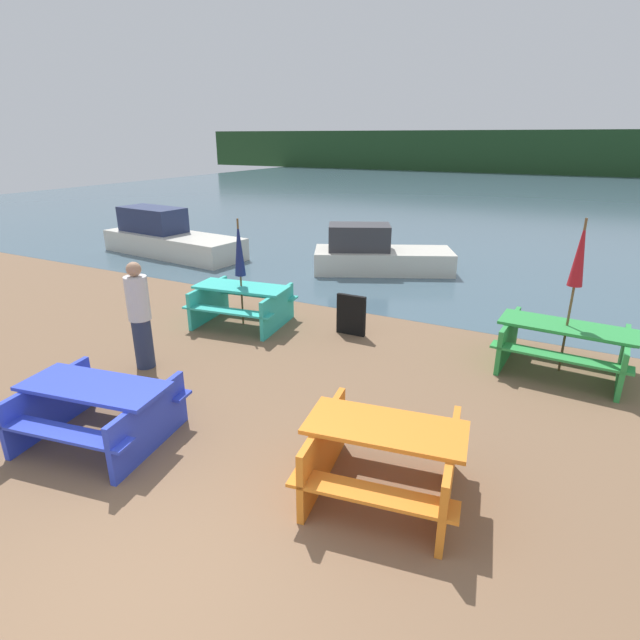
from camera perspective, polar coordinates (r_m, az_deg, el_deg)
The scene contains 13 objects.
ground_plane at distance 4.69m, azimuth -20.31°, elevation -28.31°, with size 60.00×60.00×0.00m, color brown.
water at distance 34.30m, azimuth 23.70°, elevation 12.89°, with size 60.00×50.00×0.00m.
far_treeline at distance 54.11m, azimuth 25.98°, elevation 16.83°, with size 80.00×1.60×4.00m.
picnic_table_blue at distance 6.51m, azimuth -24.13°, elevation -8.98°, with size 1.92×1.65×0.73m.
picnic_table_orange at distance 5.16m, azimuth 7.34°, elevation -14.97°, with size 1.75×1.60×0.79m.
picnic_table_teal at distance 9.67m, azimuth -8.90°, elevation 2.16°, with size 1.93×1.60×0.76m.
picnic_table_green at distance 8.47m, azimuth 26.08°, elevation -2.38°, with size 1.97×1.49×0.75m.
umbrella_crimson at distance 8.10m, azimuth 27.56°, elevation 6.52°, with size 0.21×0.21×2.36m.
umbrella_navy at distance 9.41m, azimuth -9.23°, elevation 8.03°, with size 0.20×0.20×2.03m.
boat at distance 13.53m, azimuth 6.52°, elevation 7.44°, with size 3.88×2.80×1.25m.
boat_second at distance 16.17m, azimuth -16.97°, elevation 8.97°, with size 4.90×1.99×1.38m.
person at distance 8.09m, azimuth -19.90°, elevation 0.44°, with size 0.34×0.34×1.69m.
signboard at distance 9.08m, azimuth 3.57°, elevation 0.58°, with size 0.55×0.08×0.75m.
Camera 1 is at (2.60, -1.88, 3.43)m, focal length 28.00 mm.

